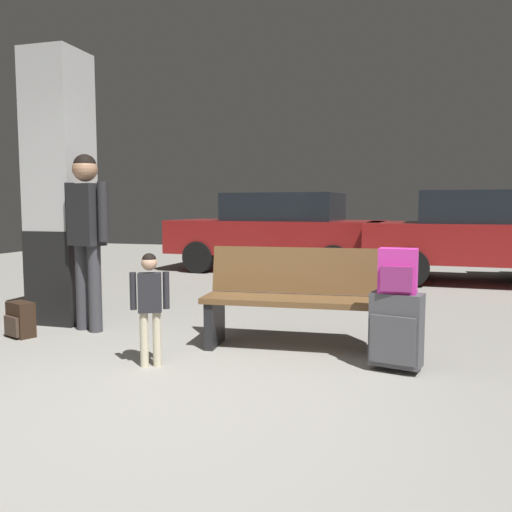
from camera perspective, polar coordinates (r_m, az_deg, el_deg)
name	(u,v)px	position (r m, az deg, el deg)	size (l,w,h in m)	color
ground_plane	(294,304)	(7.13, 4.10, -5.21)	(18.00, 18.00, 0.10)	gray
structural_pillar	(61,190)	(6.10, -20.40, 6.70)	(0.57, 0.57, 2.89)	black
bench	(295,299)	(4.69, 4.23, -4.65)	(1.63, 0.63, 0.89)	brown
suitcase	(396,330)	(4.19, 14.93, -7.74)	(0.42, 0.30, 0.60)	#4C4C51
backpack_bright	(398,271)	(4.11, 15.10, -1.61)	(0.29, 0.22, 0.34)	#D833A5
child	(150,297)	(4.20, -11.45, -4.39)	(0.28, 0.17, 0.90)	beige
adult	(87,223)	(5.53, -17.87, 3.44)	(0.58, 0.31, 1.77)	#38383D
backpack_dark_floor	(20,320)	(5.60, -24.17, -6.33)	(0.32, 0.27, 0.34)	black
parked_car_far	(279,230)	(10.25, 2.47, 2.84)	(4.21, 2.02, 1.51)	maroon
parked_car_near	(493,234)	(9.41, 24.26, 2.15)	(4.15, 1.91, 1.51)	maroon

